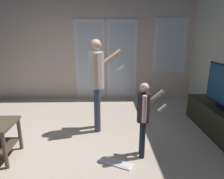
% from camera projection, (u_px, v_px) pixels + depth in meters
% --- Properties ---
extents(ground_plane, '(5.99, 5.37, 0.02)m').
position_uv_depth(ground_plane, '(56.00, 156.00, 2.77)').
color(ground_plane, '#B7A492').
extents(wall_back_with_doors, '(5.99, 0.09, 2.79)m').
position_uv_depth(wall_back_with_doors, '(82.00, 46.00, 4.96)').
color(wall_back_with_doors, beige).
rests_on(wall_back_with_doors, ground_plane).
extents(tv_stand, '(0.47, 1.80, 0.46)m').
position_uv_depth(tv_stand, '(223.00, 123.00, 3.24)').
color(tv_stand, black).
rests_on(tv_stand, ground_plane).
extents(person_adult, '(0.61, 0.46, 1.56)m').
position_uv_depth(person_adult, '(97.00, 78.00, 3.30)').
color(person_adult, '#3D4159').
rests_on(person_adult, ground_plane).
extents(person_child, '(0.42, 0.28, 1.04)m').
position_uv_depth(person_child, '(144.00, 114.00, 2.61)').
color(person_child, '#1D2430').
rests_on(person_child, ground_plane).
extents(loose_keyboard, '(0.45, 0.31, 0.02)m').
position_uv_depth(loose_keyboard, '(116.00, 163.00, 2.59)').
color(loose_keyboard, white).
rests_on(loose_keyboard, ground_plane).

